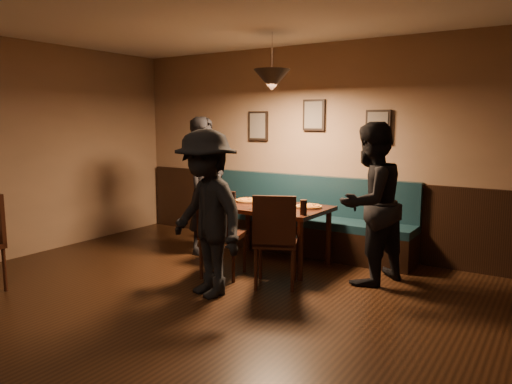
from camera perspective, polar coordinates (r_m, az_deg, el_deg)
floor at (r=4.31m, az=-15.28°, el=-16.18°), size 7.00×7.00×0.00m
wall_back at (r=6.78m, az=6.86°, el=5.14°), size 6.00×0.00×6.00m
wainscot at (r=6.86m, az=6.62°, el=-2.40°), size 5.88×0.06×1.00m
booth_bench at (r=6.62m, az=5.58°, el=-2.77°), size 3.00×0.60×1.00m
picture_left at (r=7.18m, az=0.27°, el=7.76°), size 0.32×0.04×0.42m
picture_center at (r=6.74m, az=6.81°, el=8.95°), size 0.32×0.04×0.42m
picture_right at (r=6.40m, az=14.11°, el=7.45°), size 0.32×0.04×0.42m
pendant_lamp at (r=5.92m, az=1.89°, el=12.98°), size 0.44×0.44×0.25m
dining_table at (r=6.06m, az=1.80°, el=-5.06°), size 1.39×0.91×0.73m
chair_near_left at (r=5.58m, az=-3.90°, el=-4.75°), size 0.55×0.55×1.02m
chair_near_right at (r=5.24m, az=2.36°, el=-5.60°), size 0.60×0.60×1.01m
diner_left at (r=6.55m, az=-5.91°, el=0.76°), size 0.46×0.68×1.83m
diner_right at (r=5.42m, az=13.22°, el=-1.33°), size 0.91×1.03×1.76m
diner_front at (r=4.92m, az=-5.83°, el=-2.54°), size 1.24×0.95×1.69m
pizza_a at (r=6.29m, az=-0.93°, el=-0.99°), size 0.33×0.33×0.04m
pizza_b at (r=5.84m, az=1.43°, el=-1.68°), size 0.47×0.47×0.04m
pizza_c at (r=5.88m, az=6.22°, el=-1.69°), size 0.37×0.37×0.04m
soda_glass at (r=5.44m, az=5.58°, el=-1.78°), size 0.10×0.10×0.17m
tabasco_bottle at (r=5.67m, az=5.38°, el=-1.60°), size 0.03×0.03×0.12m
napkin_a at (r=6.45m, az=-1.45°, el=-0.88°), size 0.16×0.16×0.01m
napkin_b at (r=6.04m, az=-3.97°, el=-1.54°), size 0.22×0.22×0.01m
cutlery_set at (r=5.68m, az=0.30°, el=-2.16°), size 0.20×0.07×0.00m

